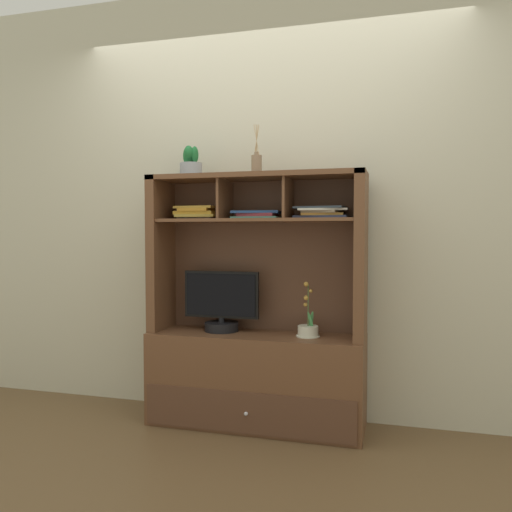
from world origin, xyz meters
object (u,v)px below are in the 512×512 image
(potted_orchid, at_px, (308,329))
(media_console, at_px, (256,349))
(tv_monitor, at_px, (221,306))
(magazine_stack_left, at_px, (257,215))
(magazine_stack_centre, at_px, (198,213))
(magazine_stack_right, at_px, (322,212))
(potted_succulent, at_px, (191,164))
(diffuser_bottle, at_px, (257,164))

(potted_orchid, bearing_deg, media_console, 177.67)
(tv_monitor, relative_size, potted_orchid, 1.47)
(magazine_stack_left, distance_m, magazine_stack_centre, 0.39)
(magazine_stack_right, bearing_deg, magazine_stack_centre, 178.28)
(potted_orchid, distance_m, potted_succulent, 1.26)
(magazine_stack_left, bearing_deg, potted_succulent, -178.08)
(magazine_stack_left, xyz_separation_m, diffuser_bottle, (0.00, -0.01, 0.31))
(media_console, height_order, potted_orchid, media_console)
(magazine_stack_centre, distance_m, diffuser_bottle, 0.49)
(magazine_stack_right, relative_size, potted_succulent, 1.67)
(tv_monitor, xyz_separation_m, magazine_stack_left, (0.23, 0.01, 0.57))
(magazine_stack_right, distance_m, potted_succulent, 0.89)
(tv_monitor, bearing_deg, magazine_stack_right, -0.40)
(tv_monitor, bearing_deg, magazine_stack_centre, 173.13)
(potted_orchid, height_order, potted_succulent, potted_succulent)
(magazine_stack_left, relative_size, magazine_stack_right, 0.95)
(media_console, distance_m, magazine_stack_left, 0.83)
(magazine_stack_centre, relative_size, magazine_stack_right, 0.84)
(media_console, xyz_separation_m, potted_succulent, (-0.43, 0.00, 1.15))
(magazine_stack_right, distance_m, diffuser_bottle, 0.50)
(potted_orchid, xyz_separation_m, potted_succulent, (-0.76, 0.02, 1.01))
(media_console, distance_m, magazine_stack_right, 0.93)
(media_console, xyz_separation_m, magazine_stack_right, (0.40, 0.01, 0.84))
(potted_succulent, bearing_deg, magazine_stack_right, 0.13)
(potted_orchid, bearing_deg, magazine_stack_right, 14.11)
(media_console, bearing_deg, potted_orchid, -2.33)
(magazine_stack_left, height_order, potted_succulent, potted_succulent)
(media_console, height_order, magazine_stack_left, media_console)
(tv_monitor, height_order, magazine_stack_right, magazine_stack_right)
(media_console, distance_m, magazine_stack_centre, 0.93)
(magazine_stack_right, bearing_deg, diffuser_bottle, -179.75)
(media_console, bearing_deg, magazine_stack_centre, 175.56)
(magazine_stack_left, bearing_deg, magazine_stack_right, -1.78)
(magazine_stack_centre, relative_size, potted_succulent, 1.40)
(potted_orchid, relative_size, magazine_stack_left, 1.07)
(magazine_stack_left, xyz_separation_m, potted_succulent, (-0.43, -0.01, 0.33))
(magazine_stack_centre, height_order, diffuser_bottle, diffuser_bottle)
(media_console, distance_m, tv_monitor, 0.35)
(potted_orchid, relative_size, magazine_stack_centre, 1.21)
(potted_orchid, bearing_deg, magazine_stack_left, 174.31)
(magazine_stack_left, bearing_deg, media_console, -89.35)
(media_console, height_order, tv_monitor, media_console)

